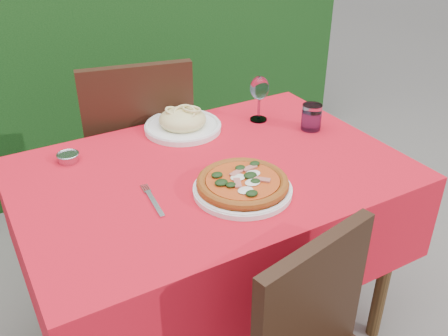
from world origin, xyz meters
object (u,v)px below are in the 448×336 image
pasta_plate (183,123)px  wine_glass (259,90)px  water_glass (311,118)px  fork (155,203)px  steel_ramekin (68,158)px  chair_far (139,150)px  pizza_plate (243,185)px

pasta_plate → wine_glass: (0.30, -0.07, 0.10)m
pasta_plate → water_glass: size_ratio=2.95×
pasta_plate → fork: 0.51m
steel_ramekin → water_glass: bearing=-13.5°
chair_far → pasta_plate: chair_far is taller
water_glass → steel_ramekin: (-0.87, 0.21, -0.03)m
pasta_plate → steel_ramekin: 0.45m
steel_ramekin → wine_glass: bearing=-3.1°
pizza_plate → water_glass: water_glass is taller
pizza_plate → fork: size_ratio=1.51×
pizza_plate → water_glass: size_ratio=3.07×
pizza_plate → pasta_plate: pasta_plate is taller
fork → chair_far: bearing=78.8°
chair_far → wine_glass: bearing=150.9°
chair_far → pasta_plate: size_ratio=3.33×
water_glass → fork: bearing=-166.1°
chair_far → pizza_plate: chair_far is taller
wine_glass → pizza_plate: bearing=-128.5°
pizza_plate → steel_ramekin: bearing=131.8°
fork → pizza_plate: bearing=-10.4°
water_glass → pizza_plate: bearing=-151.5°
wine_glass → pasta_plate: bearing=166.8°
pizza_plate → fork: pizza_plate is taller
water_glass → wine_glass: 0.23m
pizza_plate → chair_far: bearing=94.3°
water_glass → fork: (-0.72, -0.18, -0.04)m
pasta_plate → chair_far: bearing=108.5°
wine_glass → fork: 0.70m
pizza_plate → water_glass: 0.52m
water_glass → wine_glass: wine_glass is taller
steel_ramekin → fork: bearing=-68.6°
steel_ramekin → pasta_plate: bearing=3.8°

